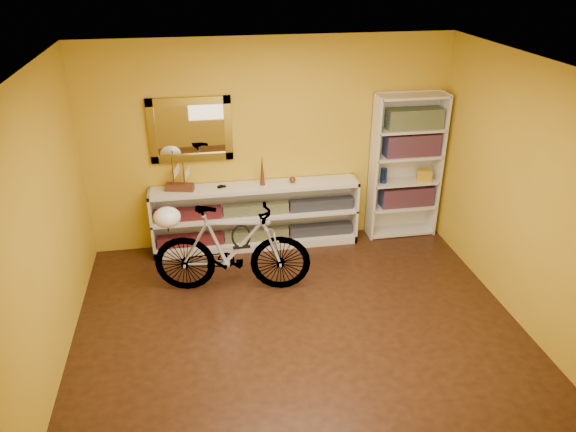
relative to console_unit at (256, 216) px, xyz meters
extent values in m
cube|color=black|center=(0.22, -1.81, -0.43)|extent=(4.50, 4.00, 0.01)
cube|color=silver|center=(0.22, -1.81, 2.18)|extent=(4.50, 4.00, 0.01)
cube|color=gold|center=(0.22, 0.19, 0.88)|extent=(4.50, 0.01, 2.60)
cube|color=gold|center=(-2.04, -1.81, 0.88)|extent=(0.01, 4.00, 2.60)
cube|color=gold|center=(2.47, -1.81, 0.88)|extent=(0.01, 4.00, 2.60)
cube|color=olive|center=(-0.73, 0.15, 1.12)|extent=(0.98, 0.06, 0.78)
cube|color=silver|center=(1.12, 0.17, -0.17)|extent=(0.09, 0.02, 0.09)
cube|color=black|center=(0.00, -0.02, -0.26)|extent=(2.50, 0.13, 0.14)
cube|color=navy|center=(0.00, -0.02, 0.11)|extent=(2.50, 0.13, 0.14)
imported|color=black|center=(-0.41, 0.00, 0.43)|extent=(0.00, 0.00, 0.00)
cone|color=brown|center=(0.09, 0.00, 0.62)|extent=(0.07, 0.07, 0.39)
sphere|color=brown|center=(0.47, 0.00, 0.46)|extent=(0.08, 0.08, 0.08)
cube|color=maroon|center=(2.00, 0.03, 0.12)|extent=(0.70, 0.22, 0.26)
cube|color=maroon|center=(2.00, 0.03, 0.83)|extent=(0.70, 0.22, 0.28)
cube|color=navy|center=(2.00, 0.03, 1.16)|extent=(0.70, 0.22, 0.25)
cylinder|color=navy|center=(1.66, 0.01, 0.44)|extent=(0.09, 0.09, 0.19)
cube|color=maroon|center=(1.75, 0.06, 1.14)|extent=(0.19, 0.19, 0.19)
cube|color=gold|center=(2.20, -0.01, 0.41)|extent=(0.22, 0.17, 0.15)
imported|color=silver|center=(-0.37, -0.95, 0.09)|extent=(0.72, 1.81, 1.04)
ellipsoid|color=white|center=(-1.04, -0.85, 0.49)|extent=(0.29, 0.28, 0.22)
torus|color=black|center=(-0.27, -0.97, 0.25)|extent=(0.21, 0.02, 0.21)
camera|label=1|loc=(-0.67, -6.18, 3.06)|focal=34.02mm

